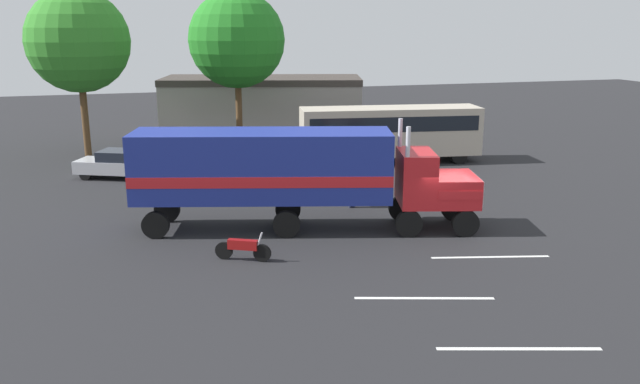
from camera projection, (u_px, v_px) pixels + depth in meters
ground_plane at (440, 230)px, 26.98m from camera, size 120.00×120.00×0.00m
lane_stripe_near at (490, 257)px, 23.81m from camera, size 4.31×1.20×0.01m
lane_stripe_mid at (424, 298)px, 20.25m from camera, size 4.26×1.40×0.01m
lane_stripe_far at (519, 349)px, 17.11m from camera, size 4.27×1.38×0.01m
semi_truck at (289, 170)px, 26.46m from camera, size 14.31×6.15×4.50m
person_bystander at (352, 189)px, 30.03m from camera, size 0.34×0.45×1.63m
parked_bus at (390, 129)px, 39.60m from camera, size 11.25×4.05×3.40m
parked_car at (118, 164)px, 35.79m from camera, size 4.75×3.47×1.57m
motorcycle at (243, 248)px, 23.38m from camera, size 1.93×1.04×1.12m
tree_left at (78, 41)px, 40.16m from camera, size 6.40×6.40×10.50m
tree_center at (237, 40)px, 43.02m from camera, size 6.45×6.45×10.53m
building_backdrop at (263, 101)px, 51.56m from camera, size 16.63×9.92×4.23m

